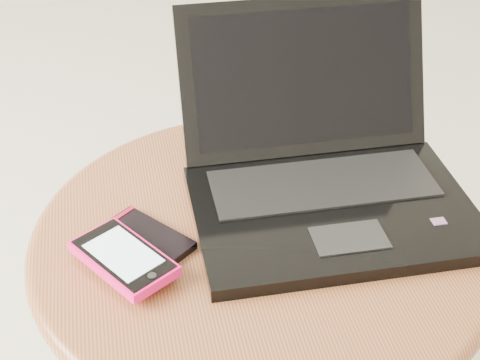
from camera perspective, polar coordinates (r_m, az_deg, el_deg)
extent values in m
cylinder|color=#592F1B|center=(1.03, 1.47, -13.63)|extent=(0.09, 0.09, 0.39)
cylinder|color=brown|center=(0.88, 1.67, -4.61)|extent=(0.54, 0.54, 0.03)
torus|color=brown|center=(0.88, 1.67, -4.61)|extent=(0.56, 0.56, 0.03)
cube|color=black|center=(0.89, 7.41, -2.53)|extent=(0.34, 0.24, 0.02)
cube|color=black|center=(0.92, 6.61, -0.26)|extent=(0.29, 0.11, 0.00)
cube|color=black|center=(0.84, 8.68, -4.54)|extent=(0.09, 0.05, 0.00)
cube|color=red|center=(0.89, 15.49, -3.18)|extent=(0.02, 0.01, 0.00)
cube|color=black|center=(0.96, 5.09, 8.15)|extent=(0.33, 0.09, 0.19)
cube|color=black|center=(0.96, 5.16, 8.13)|extent=(0.29, 0.08, 0.16)
cube|color=black|center=(0.86, -7.48, -4.62)|extent=(0.12, 0.12, 0.01)
cube|color=maroon|center=(0.88, -9.80, -3.01)|extent=(0.05, 0.04, 0.00)
cube|color=#FE136F|center=(0.82, -9.22, -6.16)|extent=(0.12, 0.14, 0.01)
cube|color=black|center=(0.81, -9.26, -5.80)|extent=(0.11, 0.13, 0.00)
cube|color=silver|center=(0.81, -9.27, -5.75)|extent=(0.09, 0.10, 0.00)
cylinder|color=black|center=(0.78, -7.00, -7.53)|extent=(0.01, 0.01, 0.00)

